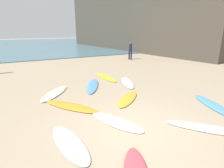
% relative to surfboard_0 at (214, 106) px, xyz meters
% --- Properties ---
extents(ground_plane, '(120.00, 120.00, 0.00)m').
position_rel_surfboard_0_xyz_m(ground_plane, '(-3.68, 0.04, -0.03)').
color(ground_plane, tan).
extents(ocean_water, '(120.00, 40.00, 0.08)m').
position_rel_surfboard_0_xyz_m(ocean_water, '(-3.68, 34.12, 0.01)').
color(ocean_water, slate).
rests_on(ocean_water, ground_plane).
extents(coastal_headland, '(35.08, 30.60, 9.58)m').
position_rel_surfboard_0_xyz_m(coastal_headland, '(21.87, 20.53, 4.75)').
color(coastal_headland, '#474238').
rests_on(coastal_headland, ground_plane).
extents(surfboard_0, '(1.30, 2.37, 0.07)m').
position_rel_surfboard_0_xyz_m(surfboard_0, '(0.00, 0.00, 0.00)').
color(surfboard_0, '#529BD2').
rests_on(surfboard_0, ground_plane).
extents(surfboard_1, '(2.02, 2.20, 0.06)m').
position_rel_surfboard_0_xyz_m(surfboard_1, '(-1.67, -0.99, -0.00)').
color(surfboard_1, silver).
rests_on(surfboard_1, ground_plane).
extents(surfboard_2, '(1.85, 1.70, 0.07)m').
position_rel_surfboard_0_xyz_m(surfboard_2, '(-2.50, 2.13, 0.00)').
color(surfboard_2, gold).
rests_on(surfboard_2, ground_plane).
extents(surfboard_3, '(1.83, 2.12, 0.08)m').
position_rel_surfboard_0_xyz_m(surfboard_3, '(-5.04, 4.24, 0.00)').
color(surfboard_3, beige).
rests_on(surfboard_3, ground_plane).
extents(surfboard_4, '(1.28, 2.03, 0.06)m').
position_rel_surfboard_0_xyz_m(surfboard_4, '(-3.87, 0.63, -0.00)').
color(surfboard_4, white).
rests_on(surfboard_4, ground_plane).
extents(surfboard_5, '(0.56, 2.40, 0.07)m').
position_rel_surfboard_0_xyz_m(surfboard_5, '(-1.73, 5.74, -0.00)').
color(surfboard_5, yellow).
rests_on(surfboard_5, ground_plane).
extents(surfboard_7, '(0.81, 2.03, 0.06)m').
position_rel_surfboard_0_xyz_m(surfboard_7, '(-5.46, 0.21, -0.00)').
color(surfboard_7, white).
rests_on(surfboard_7, ground_plane).
extents(surfboard_8, '(1.62, 2.53, 0.08)m').
position_rel_surfboard_0_xyz_m(surfboard_8, '(-3.09, 4.51, 0.01)').
color(surfboard_8, '#5397E4').
rests_on(surfboard_8, ground_plane).
extents(surfboard_9, '(1.31, 2.26, 0.08)m').
position_rel_surfboard_0_xyz_m(surfboard_9, '(-1.23, 4.14, 0.01)').
color(surfboard_9, silver).
rests_on(surfboard_9, ground_plane).
extents(surfboard_10, '(1.83, 2.28, 0.08)m').
position_rel_surfboard_0_xyz_m(surfboard_10, '(-4.80, 2.46, 0.00)').
color(surfboard_10, orange).
rests_on(surfboard_10, ground_plane).
extents(beachgoer_near, '(0.39, 0.39, 1.65)m').
position_rel_surfboard_0_xyz_m(beachgoer_near, '(3.34, 10.83, 0.88)').
color(beachgoer_near, '#191E33').
rests_on(beachgoer_near, ground_plane).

